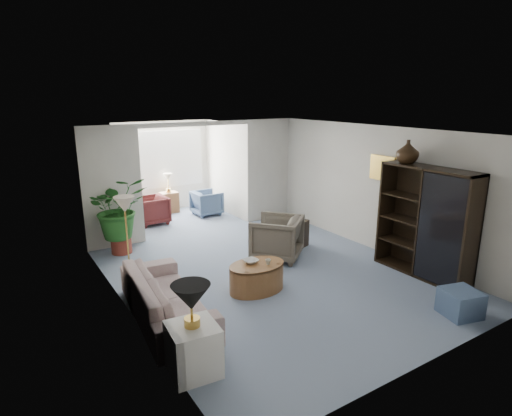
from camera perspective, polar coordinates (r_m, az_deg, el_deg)
floor at (r=7.53m, az=2.49°, el=-9.12°), size 6.00×6.00×0.00m
sunroom_floor at (r=10.93m, az=-9.94°, el=-1.55°), size 2.60×2.60×0.00m
back_pier_left at (r=9.04m, az=-18.70°, el=2.56°), size 1.20×0.12×2.50m
back_pier_right at (r=10.58m, az=1.67°, el=5.08°), size 1.20×0.12×2.50m
back_header at (r=9.50m, az=-7.98°, el=11.11°), size 2.60×0.12×0.10m
window_pane at (r=11.61m, az=-12.35°, el=6.39°), size 2.20×0.02×1.50m
window_blinds at (r=11.59m, az=-12.30°, el=6.38°), size 2.20×0.02×1.50m
framed_picture at (r=8.58m, az=16.67°, el=5.16°), size 0.04×0.50×0.40m
sofa at (r=6.24m, az=-11.95°, el=-11.51°), size 1.08×2.29×0.65m
end_table at (r=5.10m, az=-8.41°, el=-18.25°), size 0.59×0.59×0.59m
table_lamp at (r=4.78m, az=-8.71°, el=-11.75°), size 0.44×0.44×0.30m
floor_lamp at (r=7.62m, az=-17.24°, el=0.46°), size 0.36×0.36×0.28m
coffee_table at (r=6.94m, az=0.10°, el=-9.26°), size 1.07×1.07×0.45m
coffee_bowl at (r=6.89m, az=-0.70°, el=-7.14°), size 0.26×0.26×0.06m
coffee_cup at (r=6.83m, az=1.63°, el=-7.22°), size 0.10×0.10×0.08m
wingback_chair at (r=8.19m, az=2.78°, el=-3.97°), size 1.26×1.26×0.83m
side_table_dark at (r=8.86m, az=5.35°, el=-3.45°), size 0.56×0.51×0.56m
entertainment_cabinet at (r=7.84m, az=21.80°, el=-1.80°), size 0.46×1.72×1.91m
cabinet_urn at (r=7.90m, az=19.68°, el=7.14°), size 0.39×0.39×0.40m
ottoman at (r=6.88m, az=25.74°, el=-11.40°), size 0.59×0.59×0.38m
plant_pot at (r=8.93m, az=-17.59°, el=-4.76°), size 0.40×0.40×0.32m
house_plant at (r=8.71m, az=-17.99°, el=0.04°), size 1.11×0.96×1.23m
sunroom_chair_blue at (r=11.21m, az=-6.61°, el=0.69°), size 0.71×0.69×0.64m
sunroom_chair_maroon at (r=10.66m, az=-13.87°, el=-0.29°), size 0.76×0.73×0.68m
sunroom_table at (r=11.60m, az=-11.57°, el=0.75°), size 0.45×0.35×0.55m
shelf_clutter at (r=7.56m, az=23.99°, el=-1.56°), size 0.30×0.59×1.06m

